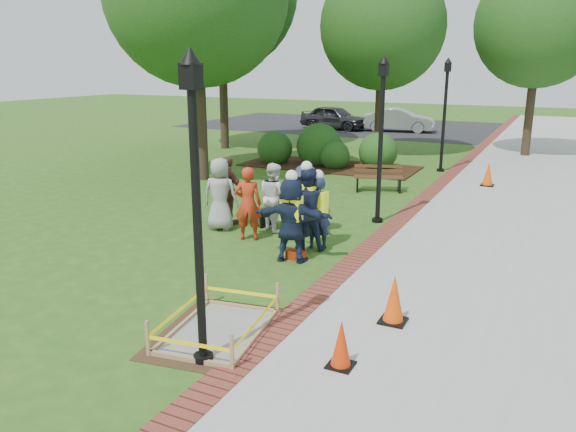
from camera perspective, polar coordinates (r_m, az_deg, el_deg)
The scene contains 32 objects.
ground at distance 11.15m, azimuth -5.08°, elevation -6.13°, with size 100.00×100.00×0.00m, color #285116.
sidewalk at distance 19.26m, azimuth 24.36°, elevation 1.78°, with size 6.00×60.00×0.02m, color #9E9E99.
brick_edging at distance 19.61m, azimuth 14.88°, elevation 2.88°, with size 0.50×60.00×0.03m, color maroon.
mulch_bed at distance 22.84m, azimuth 4.18°, elevation 5.07°, with size 7.00×3.00×0.05m, color #381E0F.
parking_lot at distance 36.47m, azimuth 17.76°, elevation 8.20°, with size 36.00×12.00×0.01m, color black.
wet_concrete_pad at distance 8.87m, azimuth -7.15°, elevation -10.38°, with size 2.02×2.53×0.55m.
bench_near at distance 14.01m, azimuth 0.01°, elevation -0.42°, with size 1.59×0.72×0.83m.
bench_far at distance 18.53m, azimuth 9.15°, elevation 3.30°, with size 1.64×1.01×0.84m.
cone_front at distance 7.89m, azimuth 5.42°, elevation -12.92°, with size 0.36×0.36×0.70m.
cone_back at distance 9.22m, azimuth 10.72°, elevation -8.39°, with size 0.42×0.42×0.83m.
cone_far at distance 20.21m, azimuth 19.66°, elevation 3.98°, with size 0.42×0.42×0.84m.
toolbox at distance 11.99m, azimuth 0.81°, elevation -3.98°, with size 0.40×0.22×0.20m, color #95250B.
lamp_near at distance 7.36m, azimuth -9.34°, elevation 2.70°, with size 0.28×0.28×4.26m.
lamp_mid at distance 14.54m, azimuth 9.45°, elevation 8.86°, with size 0.28×0.28×4.26m.
lamp_far at distance 22.28m, azimuth 15.66°, elevation 10.68°, with size 0.28×0.28×4.26m.
tree_back at distance 25.71m, azimuth 9.57°, elevation 18.45°, with size 5.40×5.40×8.28m.
tree_right at distance 27.52m, azimuth 24.17°, elevation 17.36°, with size 5.42×5.42×8.38m.
shrub_a at distance 23.55m, azimuth -1.34°, elevation 5.37°, with size 1.46×1.46×1.46m, color #124015.
shrub_b at distance 23.22m, azimuth 3.14°, elevation 5.21°, with size 1.85×1.85×1.85m, color #124015.
shrub_c at distance 22.50m, azimuth 4.75°, elevation 4.85°, with size 1.18×1.18×1.18m, color #124015.
shrub_d at distance 22.73m, azimuth 9.06°, elevation 4.82°, with size 1.53×1.53×1.53m, color #124015.
shrub_e at distance 24.05m, azimuth 4.57°, elevation 5.53°, with size 1.10×1.10×1.10m, color #124015.
casual_person_a at distance 14.04m, azimuth -6.90°, elevation 2.20°, with size 0.64×0.48×1.81m.
casual_person_b at distance 13.17m, azimuth -4.08°, elevation 1.25°, with size 0.65×0.54×1.74m.
casual_person_c at distance 13.93m, azimuth -1.45°, elevation 1.96°, with size 0.64×0.58×1.70m.
casual_person_d at distance 14.45m, azimuth -6.10°, elevation 2.52°, with size 0.63×0.47×1.77m.
casual_person_e at distance 13.46m, azimuth 1.74°, elevation 1.56°, with size 0.64×0.53×1.73m.
hivis_worker_a at distance 11.67m, azimuth 0.36°, elevation -0.08°, with size 0.63×0.46×1.95m.
hivis_worker_b at distance 12.54m, azimuth 3.02°, elevation 0.66°, with size 0.63×0.57×1.80m.
hivis_worker_c at distance 12.41m, azimuth 1.86°, elevation 0.97°, with size 0.70×0.60×2.01m.
parked_car_a at distance 35.99m, azimuth 4.72°, elevation 8.77°, with size 4.95×2.15×1.61m, color #28282B.
parked_car_b at distance 35.28m, azimuth 11.15°, elevation 8.41°, with size 4.66×2.02×1.52m, color #A4A4A9.
Camera 1 is at (5.47, -8.82, 4.06)m, focal length 35.00 mm.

